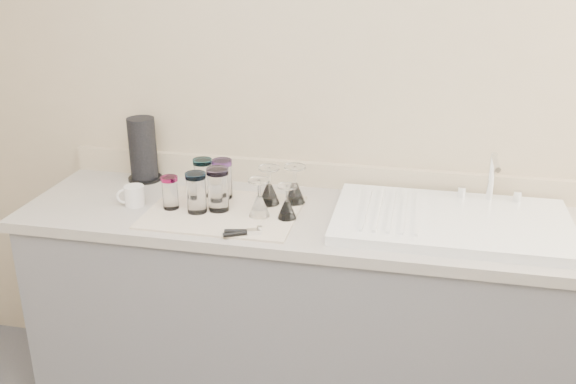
% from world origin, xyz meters
% --- Properties ---
extents(room_envelope, '(3.54, 3.50, 2.52)m').
position_xyz_m(room_envelope, '(0.00, 0.00, 1.56)').
color(room_envelope, '#56565C').
rests_on(room_envelope, ground).
extents(counter_unit, '(2.06, 0.62, 0.90)m').
position_xyz_m(counter_unit, '(0.00, 1.20, 0.45)').
color(counter_unit, slate).
rests_on(counter_unit, ground).
extents(sink_unit, '(0.82, 0.50, 0.22)m').
position_xyz_m(sink_unit, '(0.55, 1.20, 0.92)').
color(sink_unit, white).
rests_on(sink_unit, counter_unit).
extents(dish_towel, '(0.55, 0.42, 0.01)m').
position_xyz_m(dish_towel, '(-0.27, 1.14, 0.90)').
color(dish_towel, silver).
rests_on(dish_towel, counter_unit).
extents(tumbler_cyan, '(0.07, 0.07, 0.15)m').
position_xyz_m(tumbler_cyan, '(-0.39, 1.28, 0.98)').
color(tumbler_cyan, white).
rests_on(tumbler_cyan, dish_towel).
extents(tumbler_purple, '(0.08, 0.08, 0.15)m').
position_xyz_m(tumbler_purple, '(-0.31, 1.27, 0.99)').
color(tumbler_purple, white).
rests_on(tumbler_purple, dish_towel).
extents(tumbler_magenta, '(0.06, 0.06, 0.12)m').
position_xyz_m(tumbler_magenta, '(-0.47, 1.13, 0.97)').
color(tumbler_magenta, white).
rests_on(tumbler_magenta, dish_towel).
extents(tumbler_blue, '(0.08, 0.08, 0.15)m').
position_xyz_m(tumbler_blue, '(-0.36, 1.12, 0.98)').
color(tumbler_blue, white).
rests_on(tumbler_blue, dish_towel).
extents(tumbler_lavender, '(0.08, 0.08, 0.16)m').
position_xyz_m(tumbler_lavender, '(-0.29, 1.15, 0.99)').
color(tumbler_lavender, white).
rests_on(tumbler_lavender, dish_towel).
extents(goblet_back_left, '(0.08, 0.08, 0.15)m').
position_xyz_m(goblet_back_left, '(-0.12, 1.25, 0.96)').
color(goblet_back_left, white).
rests_on(goblet_back_left, dish_towel).
extents(goblet_back_right, '(0.08, 0.08, 0.15)m').
position_xyz_m(goblet_back_right, '(-0.03, 1.28, 0.96)').
color(goblet_back_right, white).
rests_on(goblet_back_right, dish_towel).
extents(goblet_front_left, '(0.08, 0.08, 0.14)m').
position_xyz_m(goblet_front_left, '(-0.13, 1.13, 0.95)').
color(goblet_front_left, white).
rests_on(goblet_front_left, dish_towel).
extents(goblet_front_right, '(0.07, 0.07, 0.13)m').
position_xyz_m(goblet_front_right, '(-0.03, 1.13, 0.95)').
color(goblet_front_right, white).
rests_on(goblet_front_right, dish_towel).
extents(can_opener, '(0.13, 0.08, 0.02)m').
position_xyz_m(can_opener, '(-0.14, 0.96, 0.92)').
color(can_opener, silver).
rests_on(can_opener, dish_towel).
extents(white_mug, '(0.11, 0.10, 0.08)m').
position_xyz_m(white_mug, '(-0.62, 1.14, 0.94)').
color(white_mug, white).
rests_on(white_mug, counter_unit).
extents(paper_towel_roll, '(0.14, 0.14, 0.26)m').
position_xyz_m(paper_towel_roll, '(-0.70, 1.41, 1.03)').
color(paper_towel_roll, black).
rests_on(paper_towel_roll, counter_unit).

